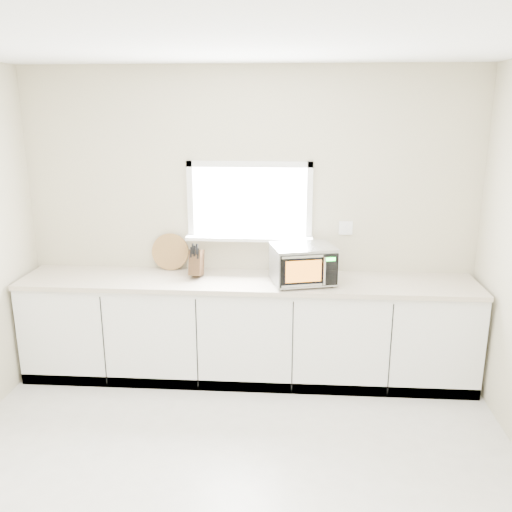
{
  "coord_description": "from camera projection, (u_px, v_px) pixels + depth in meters",
  "views": [
    {
      "loc": [
        0.39,
        -2.72,
        2.36
      ],
      "look_at": [
        0.09,
        1.55,
        1.17
      ],
      "focal_mm": 38.0,
      "sensor_mm": 36.0,
      "label": 1
    }
  ],
  "objects": [
    {
      "name": "countertop",
      "position": [
        247.0,
        282.0,
        4.66
      ],
      "size": [
        3.92,
        0.64,
        0.04
      ],
      "primitive_type": "cube",
      "color": "beige",
      "rests_on": "cabinets"
    },
    {
      "name": "microwave",
      "position": [
        303.0,
        264.0,
        4.52
      ],
      "size": [
        0.58,
        0.5,
        0.32
      ],
      "rotation": [
        0.0,
        0.0,
        0.26
      ],
      "color": "black",
      "rests_on": "countertop"
    },
    {
      "name": "ground",
      "position": [
        224.0,
        510.0,
        3.28
      ],
      "size": [
        4.0,
        4.0,
        0.0
      ],
      "primitive_type": "plane",
      "color": "beige",
      "rests_on": "ground"
    },
    {
      "name": "back_wall",
      "position": [
        250.0,
        222.0,
        4.83
      ],
      "size": [
        4.0,
        0.17,
        2.7
      ],
      "color": "#B9B193",
      "rests_on": "ground"
    },
    {
      "name": "coffee_grinder",
      "position": [
        330.0,
        269.0,
        4.59
      ],
      "size": [
        0.13,
        0.13,
        0.2
      ],
      "rotation": [
        0.0,
        0.0,
        -0.12
      ],
      "color": "#A9ACB1",
      "rests_on": "countertop"
    },
    {
      "name": "cabinets",
      "position": [
        247.0,
        331.0,
        4.79
      ],
      "size": [
        3.92,
        0.6,
        0.88
      ],
      "primitive_type": "cube",
      "color": "white",
      "rests_on": "ground"
    },
    {
      "name": "knife_block",
      "position": [
        196.0,
        262.0,
        4.69
      ],
      "size": [
        0.12,
        0.22,
        0.31
      ],
      "rotation": [
        0.0,
        0.0,
        -0.07
      ],
      "color": "#472C19",
      "rests_on": "countertop"
    },
    {
      "name": "cutting_board",
      "position": [
        170.0,
        252.0,
        4.9
      ],
      "size": [
        0.33,
        0.08,
        0.33
      ],
      "primitive_type": "cylinder",
      "rotation": [
        1.4,
        0.0,
        0.0
      ],
      "color": "olive",
      "rests_on": "countertop"
    }
  ]
}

